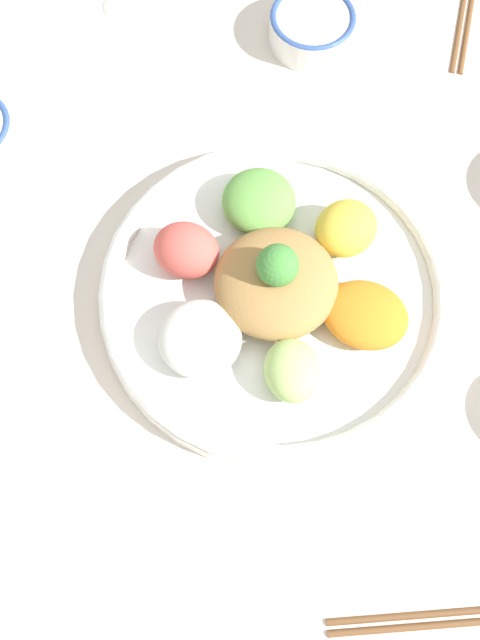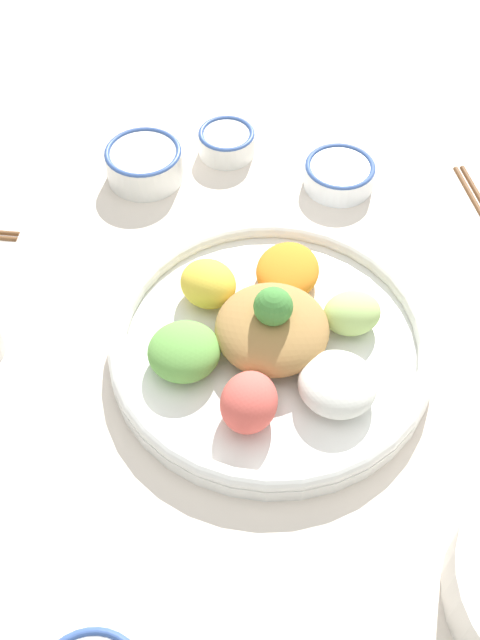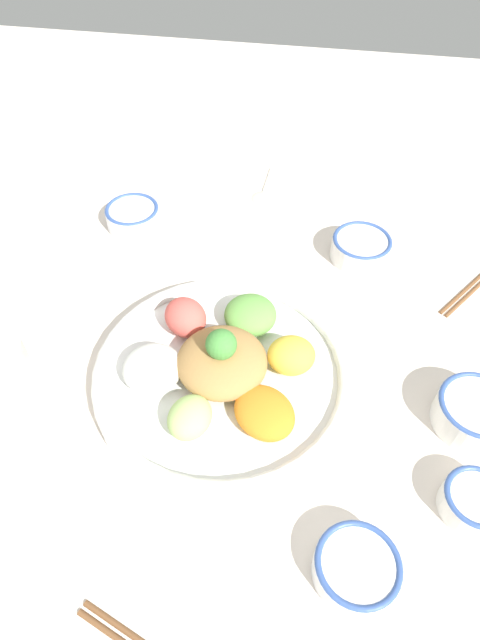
{
  "view_description": "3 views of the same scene",
  "coord_description": "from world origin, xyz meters",
  "px_view_note": "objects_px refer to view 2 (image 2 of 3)",
  "views": [
    {
      "loc": [
        0.19,
        0.35,
        0.86
      ],
      "look_at": [
        0.04,
        0.01,
        0.02
      ],
      "focal_mm": 50.0,
      "sensor_mm": 36.0,
      "label": 1
    },
    {
      "loc": [
        0.41,
        -0.29,
        0.71
      ],
      "look_at": [
        -0.02,
        -0.04,
        0.07
      ],
      "focal_mm": 42.0,
      "sensor_mm": 36.0,
      "label": 2
    },
    {
      "loc": [
        -0.11,
        0.44,
        0.65
      ],
      "look_at": [
        -0.03,
        -0.05,
        0.09
      ],
      "focal_mm": 30.0,
      "sensor_mm": 36.0,
      "label": 3
    }
  ],
  "objects_px": {
    "salad_platter": "(269,341)",
    "rice_bowl_plain": "(144,162)",
    "sauce_bowl_dark": "(227,141)",
    "sauce_bowl_far": "(339,173)"
  },
  "relations": [
    {
      "from": "salad_platter",
      "to": "rice_bowl_plain",
      "type": "relative_size",
      "value": 3.49
    },
    {
      "from": "sauce_bowl_dark",
      "to": "rice_bowl_plain",
      "type": "relative_size",
      "value": 0.76
    },
    {
      "from": "salad_platter",
      "to": "rice_bowl_plain",
      "type": "xyz_separation_m",
      "value": [
        -0.35,
        0.01,
        0.0
      ]
    },
    {
      "from": "rice_bowl_plain",
      "to": "sauce_bowl_far",
      "type": "relative_size",
      "value": 1.09
    },
    {
      "from": "sauce_bowl_dark",
      "to": "rice_bowl_plain",
      "type": "bearing_deg",
      "value": -95.64
    },
    {
      "from": "salad_platter",
      "to": "sauce_bowl_dark",
      "type": "bearing_deg",
      "value": 157.58
    },
    {
      "from": "sauce_bowl_dark",
      "to": "salad_platter",
      "type": "bearing_deg",
      "value": -22.42
    },
    {
      "from": "rice_bowl_plain",
      "to": "salad_platter",
      "type": "bearing_deg",
      "value": -2.32
    },
    {
      "from": "sauce_bowl_dark",
      "to": "rice_bowl_plain",
      "type": "height_order",
      "value": "rice_bowl_plain"
    },
    {
      "from": "salad_platter",
      "to": "sauce_bowl_dark",
      "type": "height_order",
      "value": "salad_platter"
    }
  ]
}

